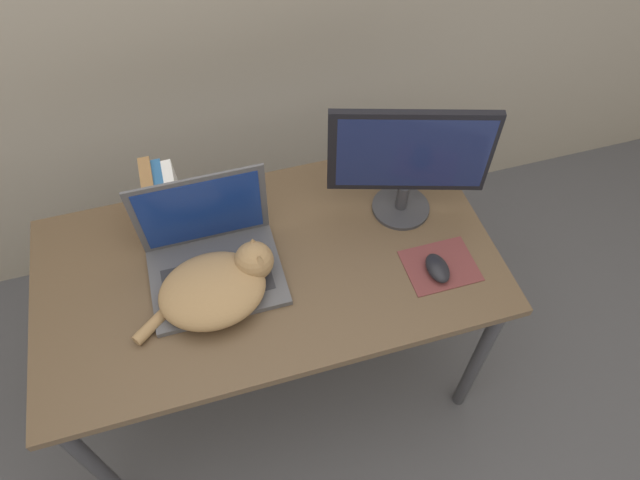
% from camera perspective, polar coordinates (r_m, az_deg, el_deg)
% --- Properties ---
extents(ground_plane, '(12.00, 12.00, 0.00)m').
position_cam_1_polar(ground_plane, '(2.14, -1.49, -21.05)').
color(ground_plane, '#4C4C51').
extents(desk, '(1.31, 0.71, 0.71)m').
position_cam_1_polar(desk, '(1.71, -5.09, -3.75)').
color(desk, brown).
rests_on(desk, ground_plane).
extents(laptop, '(0.36, 0.28, 0.30)m').
position_cam_1_polar(laptop, '(1.61, -10.72, -1.69)').
color(laptop, '#4C4C51').
rests_on(laptop, desk).
extents(cat, '(0.41, 0.26, 0.13)m').
position_cam_1_polar(cat, '(1.55, -10.12, -4.53)').
color(cat, '#99754C').
rests_on(cat, desk).
extents(external_monitor, '(0.44, 0.18, 0.38)m').
position_cam_1_polar(external_monitor, '(1.63, 8.88, 7.89)').
color(external_monitor, '#333338').
rests_on(external_monitor, desk).
extents(mousepad, '(0.20, 0.16, 0.00)m').
position_cam_1_polar(mousepad, '(1.67, 11.92, -2.53)').
color(mousepad, brown).
rests_on(mousepad, desk).
extents(computer_mouse, '(0.06, 0.10, 0.03)m').
position_cam_1_polar(computer_mouse, '(1.64, 11.68, -2.77)').
color(computer_mouse, black).
rests_on(computer_mouse, mousepad).
extents(book_row, '(0.10, 0.16, 0.20)m').
position_cam_1_polar(book_row, '(1.72, -15.41, 3.97)').
color(book_row, olive).
rests_on(book_row, desk).
extents(webcam, '(0.05, 0.05, 0.08)m').
position_cam_1_polar(webcam, '(1.79, -7.60, 5.91)').
color(webcam, '#232328').
rests_on(webcam, desk).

